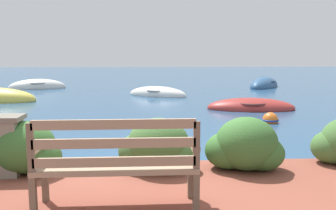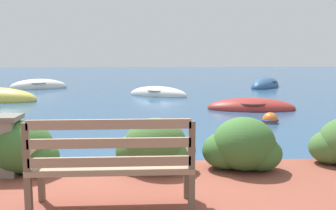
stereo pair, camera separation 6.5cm
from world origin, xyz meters
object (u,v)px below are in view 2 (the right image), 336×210
object	(u,v)px
mooring_buoy	(270,120)
rowboat_outer	(39,87)
park_bench	(112,162)
rowboat_distant	(265,86)
rowboat_far	(158,94)
rowboat_nearest	(251,108)

from	to	relation	value
mooring_buoy	rowboat_outer	bearing A→B (deg)	131.56
park_bench	rowboat_distant	xyz separation A→B (m)	(6.31, 15.00, -0.63)
park_bench	rowboat_far	distance (m)	11.55
park_bench	rowboat_far	xyz separation A→B (m)	(0.79, 11.50, -0.65)
rowboat_outer	mooring_buoy	bearing A→B (deg)	114.24
rowboat_nearest	rowboat_outer	distance (m)	11.10
rowboat_outer	rowboat_distant	world-z (taller)	rowboat_distant
rowboat_far	rowboat_distant	size ratio (longest dim) A/B	0.86
rowboat_distant	mooring_buoy	world-z (taller)	rowboat_distant
rowboat_nearest	rowboat_far	size ratio (longest dim) A/B	1.07
rowboat_outer	mooring_buoy	size ratio (longest dim) A/B	6.67
park_bench	rowboat_far	bearing A→B (deg)	79.93
rowboat_distant	park_bench	bearing A→B (deg)	11.11
rowboat_nearest	rowboat_distant	size ratio (longest dim) A/B	0.92
rowboat_far	rowboat_outer	world-z (taller)	rowboat_outer
rowboat_outer	mooring_buoy	distance (m)	12.54
park_bench	rowboat_far	world-z (taller)	park_bench
park_bench	rowboat_outer	xyz separation A→B (m)	(-4.91, 14.91, -0.63)
rowboat_far	mooring_buoy	world-z (taller)	rowboat_far
rowboat_far	rowboat_outer	distance (m)	6.64
park_bench	rowboat_outer	distance (m)	15.71
rowboat_distant	mooring_buoy	size ratio (longest dim) A/B	7.14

